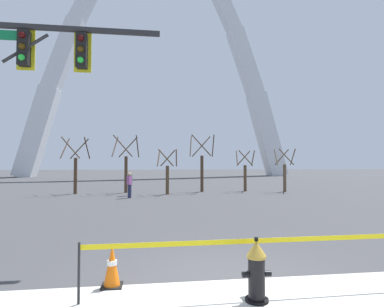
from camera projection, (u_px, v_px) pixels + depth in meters
name	position (u px, v px, depth m)	size (l,w,h in m)	color
ground_plane	(224.00, 280.00, 5.77)	(240.00, 240.00, 0.00)	#3D3D3F
fire_hydrant	(256.00, 271.00, 4.87)	(0.46, 0.48, 0.99)	black
caution_tape_barrier	(267.00, 252.00, 5.21)	(6.06, 0.13, 0.94)	#232326
traffic_cone_by_hydrant	(112.00, 266.00, 5.45)	(0.36, 0.36, 0.73)	black
traffic_signal_gantry	(12.00, 86.00, 7.80)	(5.02, 0.44, 6.00)	#232326
monument_arch	(158.00, 64.00, 56.21)	(47.70, 3.08, 46.27)	silver
tree_far_left	(75.00, 169.00, 22.51)	(1.87, 1.89, 4.06)	#473323
tree_left_mid	(126.00, 167.00, 23.42)	(1.97, 1.98, 4.28)	#473323
tree_center_left	(167.00, 174.00, 22.18)	(1.49, 1.50, 3.19)	brown
tree_center_right	(202.00, 167.00, 24.23)	(2.02, 2.03, 4.39)	#473323
tree_right_mid	(245.00, 173.00, 24.77)	(1.51, 1.52, 3.23)	brown
tree_far_right	(285.00, 173.00, 24.25)	(1.55, 1.56, 3.33)	brown
pedestrian_walking_left	(130.00, 184.00, 21.17)	(0.35, 0.22, 1.59)	#232847
pedestrian_standing_center	(129.00, 185.00, 19.71)	(0.34, 0.39, 1.59)	#232847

